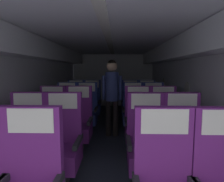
{
  "coord_description": "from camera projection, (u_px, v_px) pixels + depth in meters",
  "views": [
    {
      "loc": [
        0.15,
        -0.05,
        1.45
      ],
      "look_at": [
        0.06,
        3.61,
        1.02
      ],
      "focal_mm": 30.08,
      "sensor_mm": 36.0,
      "label": 1
    }
  ],
  "objects": [
    {
      "name": "seat_b_left_aisle",
      "position": [
        62.0,
        145.0,
        2.4
      ],
      "size": [
        0.5,
        0.51,
        1.15
      ],
      "color": "#38383D",
      "rests_on": "ground"
    },
    {
      "name": "seat_e_right_window",
      "position": [
        130.0,
        104.0,
        5.21
      ],
      "size": [
        0.5,
        0.51,
        1.15
      ],
      "color": "#38383D",
      "rests_on": "ground"
    },
    {
      "name": "flight_attendant",
      "position": [
        112.0,
        89.0,
        4.0
      ],
      "size": [
        0.43,
        0.28,
        1.65
      ],
      "rotation": [
        0.0,
        0.0,
        3.39
      ],
      "color": "black",
      "rests_on": "ground"
    },
    {
      "name": "seat_b_left_window",
      "position": [
        26.0,
        144.0,
        2.42
      ],
      "size": [
        0.5,
        0.51,
        1.15
      ],
      "color": "#38383D",
      "rests_on": "ground"
    },
    {
      "name": "fuselage_shell",
      "position": [
        109.0,
        66.0,
        3.92
      ],
      "size": [
        3.25,
        7.38,
        2.08
      ],
      "color": "silver",
      "rests_on": "ground"
    },
    {
      "name": "seat_e_right_aisle",
      "position": [
        147.0,
        104.0,
        5.22
      ],
      "size": [
        0.5,
        0.51,
        1.15
      ],
      "color": "#38383D",
      "rests_on": "ground"
    },
    {
      "name": "seat_d_left_window",
      "position": [
        67.0,
        111.0,
        4.32
      ],
      "size": [
        0.5,
        0.51,
        1.15
      ],
      "color": "#38383D",
      "rests_on": "ground"
    },
    {
      "name": "seat_e_left_aisle",
      "position": [
        92.0,
        104.0,
        5.26
      ],
      "size": [
        0.5,
        0.51,
        1.15
      ],
      "color": "#38383D",
      "rests_on": "ground"
    },
    {
      "name": "seat_d_left_aisle",
      "position": [
        87.0,
        112.0,
        4.29
      ],
      "size": [
        0.5,
        0.51,
        1.15
      ],
      "color": "#38383D",
      "rests_on": "ground"
    },
    {
      "name": "seat_d_right_aisle",
      "position": [
        154.0,
        112.0,
        4.26
      ],
      "size": [
        0.5,
        0.51,
        1.15
      ],
      "color": "#38383D",
      "rests_on": "ground"
    },
    {
      "name": "seat_b_right_aisle",
      "position": [
        183.0,
        146.0,
        2.38
      ],
      "size": [
        0.5,
        0.51,
        1.15
      ],
      "color": "#38383D",
      "rests_on": "ground"
    },
    {
      "name": "seat_c_left_window",
      "position": [
        52.0,
        123.0,
        3.35
      ],
      "size": [
        0.5,
        0.51,
        1.15
      ],
      "color": "#38383D",
      "rests_on": "ground"
    },
    {
      "name": "seat_c_left_aisle",
      "position": [
        78.0,
        123.0,
        3.35
      ],
      "size": [
        0.5,
        0.51,
        1.15
      ],
      "color": "#38383D",
      "rests_on": "ground"
    },
    {
      "name": "seat_c_right_aisle",
      "position": [
        164.0,
        124.0,
        3.33
      ],
      "size": [
        0.5,
        0.51,
        1.15
      ],
      "color": "#38383D",
      "rests_on": "ground"
    },
    {
      "name": "seat_c_right_window",
      "position": [
        138.0,
        124.0,
        3.33
      ],
      "size": [
        0.5,
        0.51,
        1.15
      ],
      "color": "#38383D",
      "rests_on": "ground"
    },
    {
      "name": "seat_d_right_window",
      "position": [
        133.0,
        112.0,
        4.28
      ],
      "size": [
        0.5,
        0.51,
        1.15
      ],
      "color": "#38383D",
      "rests_on": "ground"
    },
    {
      "name": "seat_b_right_window",
      "position": [
        146.0,
        146.0,
        2.38
      ],
      "size": [
        0.5,
        0.51,
        1.15
      ],
      "color": "#38383D",
      "rests_on": "ground"
    },
    {
      "name": "seat_e_left_window",
      "position": [
        76.0,
        104.0,
        5.26
      ],
      "size": [
        0.5,
        0.51,
        1.15
      ],
      "color": "#38383D",
      "rests_on": "ground"
    },
    {
      "name": "ground",
      "position": [
        109.0,
        140.0,
        3.86
      ],
      "size": [
        3.37,
        7.73,
        0.02
      ],
      "primitive_type": "cube",
      "color": "#2D3342"
    }
  ]
}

